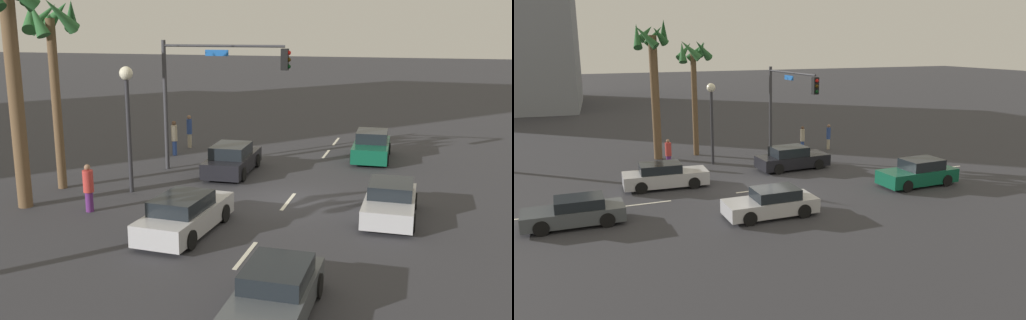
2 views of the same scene
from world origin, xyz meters
The scene contains 17 objects.
ground_plane centered at (0.00, 0.00, 0.00)m, with size 220.00×220.00×0.00m, color #333338.
lane_stripe_2 centered at (-5.91, 0.00, 0.01)m, with size 2.24×0.14×0.01m, color silver.
lane_stripe_3 centered at (-0.18, 0.00, 0.01)m, with size 2.35×0.14×0.01m, color silver.
lane_stripe_4 centered at (8.93, 0.00, 0.01)m, with size 2.09×0.14×0.01m, color silver.
lane_stripe_5 centered at (12.57, 0.00, 0.01)m, with size 2.39×0.14×0.01m, color silver.
car_0 centered at (-1.02, -3.97, 0.60)m, with size 4.21×1.87×1.28m.
car_1 centered at (-9.29, -1.78, 0.58)m, with size 4.18×1.81×1.23m.
car_3 centered at (-4.57, 2.54, 0.63)m, with size 4.58×2.02×1.35m.
car_4 centered at (8.44, -2.45, 0.67)m, with size 4.44×1.99×1.46m.
car_5 centered at (3.56, 3.58, 0.65)m, with size 4.55×2.07×1.42m.
traffic_signal centered at (3.63, 4.80, 4.24)m, with size 0.56×6.12×6.16m.
streetlamp centered at (-0.64, 6.63, 3.74)m, with size 0.56×0.56×5.22m.
pedestrian_0 centered at (8.54, 7.81, 1.00)m, with size 0.35×0.35×1.86m.
pedestrian_1 centered at (6.40, 7.79, 1.00)m, with size 0.35×0.35×1.87m.
pedestrian_2 centered at (-3.44, 6.88, 0.95)m, with size 0.54×0.54×1.82m.
palm_tree_0 centered at (-3.68, 9.58, 6.33)m, with size 2.49×2.72×9.24m.
palm_tree_1 centered at (-0.90, 9.77, 6.22)m, with size 2.49×2.71×8.00m.
Camera 1 is at (-21.64, -4.88, 6.80)m, focal length 40.65 mm.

